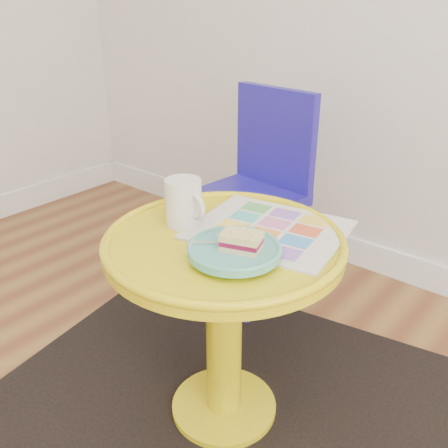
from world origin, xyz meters
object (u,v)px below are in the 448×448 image
Objects in this scene: chair at (257,183)px; plate at (234,251)px; mug at (184,201)px; newspaper at (269,229)px; side_table at (224,294)px.

chair reaches higher than plate.
chair is at bearing 118.57° from mug.
mug is at bearing -160.21° from newspaper.
newspaper is 0.22m from mug.
newspaper is at bearing -46.23° from chair.
newspaper is at bearing 62.34° from side_table.
side_table is at bearing -127.83° from newspaper.
plate is (0.40, -0.64, 0.12)m from chair.
mug is at bearing -66.55° from chair.
chair reaches higher than side_table.
newspaper is 0.17m from plate.
chair reaches higher than mug.
newspaper is 2.78× the size of mug.
plate is (0.21, -0.06, -0.04)m from mug.
plate is (0.08, -0.06, 0.17)m from side_table.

